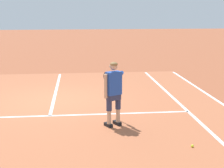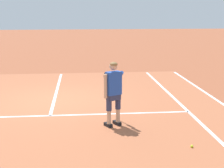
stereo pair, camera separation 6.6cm
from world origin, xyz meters
The scene contains 8 objects.
ground_plane centered at (0.00, 0.00, 0.00)m, with size 80.00×80.00×0.00m, color #9E5133.
court_inner_surface centered at (0.00, -0.64, 0.00)m, with size 10.98×11.01×0.00m, color #B2603D.
line_service centered at (0.00, -1.74, 0.00)m, with size 8.23×0.10×0.01m, color white.
line_centre_service centered at (0.00, 1.46, 0.00)m, with size 0.10×6.40×0.01m, color white.
line_singles_right centered at (4.12, -0.64, 0.00)m, with size 0.10×10.61×0.01m, color white.
line_doubles_right centered at (5.49, -0.64, 0.00)m, with size 0.10×10.61×0.01m, color white.
tennis_player centered at (1.73, -2.76, 0.99)m, with size 0.55×1.23×1.71m.
tennis_ball_near_feet centered at (3.34, -4.37, 0.03)m, with size 0.07×0.07×0.07m, color #CCE02D.
Camera 2 is at (0.89, -11.23, 3.03)m, focal length 54.31 mm.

